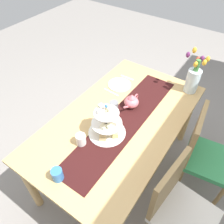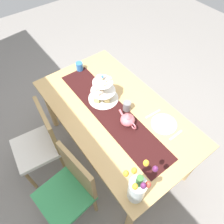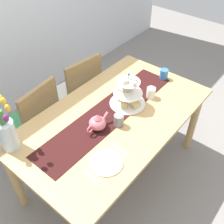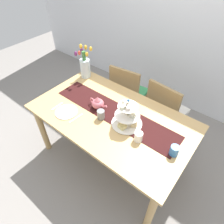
{
  "view_description": "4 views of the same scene",
  "coord_description": "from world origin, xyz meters",
  "px_view_note": "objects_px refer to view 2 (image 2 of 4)",
  "views": [
    {
      "loc": [
        1.11,
        0.69,
        2.14
      ],
      "look_at": [
        0.03,
        -0.06,
        0.84
      ],
      "focal_mm": 35.54,
      "sensor_mm": 36.0,
      "label": 1
    },
    {
      "loc": [
        -0.97,
        0.76,
        2.32
      ],
      "look_at": [
        -0.04,
        0.06,
        0.83
      ],
      "focal_mm": 33.38,
      "sensor_mm": 36.0,
      "label": 2
    },
    {
      "loc": [
        -1.22,
        -0.99,
        2.22
      ],
      "look_at": [
        -0.01,
        0.0,
        0.81
      ],
      "focal_mm": 42.95,
      "sensor_mm": 36.0,
      "label": 3
    },
    {
      "loc": [
        0.9,
        -1.11,
        2.16
      ],
      "look_at": [
        0.0,
        0.0,
        0.81
      ],
      "focal_mm": 31.35,
      "sensor_mm": 36.0,
      "label": 4
    }
  ],
  "objects_px": {
    "chair_right": "(41,141)",
    "knife_left": "(153,114)",
    "tiered_cake_stand": "(103,92)",
    "mug_orange": "(80,66)",
    "dining_table": "(115,117)",
    "teapot": "(128,120)",
    "mug_white_text": "(100,80)",
    "mug_grey": "(127,106)",
    "dinner_plate_left": "(164,124)",
    "chair_left": "(70,188)",
    "tulip_vase": "(137,188)",
    "fork_left": "(176,135)"
  },
  "relations": [
    {
      "from": "dining_table",
      "to": "knife_left",
      "type": "xyz_separation_m",
      "value": [
        -0.25,
        -0.26,
        0.11
      ]
    },
    {
      "from": "fork_left",
      "to": "mug_orange",
      "type": "xyz_separation_m",
      "value": [
        1.24,
        0.22,
        0.04
      ]
    },
    {
      "from": "chair_left",
      "to": "tiered_cake_stand",
      "type": "xyz_separation_m",
      "value": [
        0.48,
        -0.71,
        0.35
      ]
    },
    {
      "from": "chair_right",
      "to": "mug_grey",
      "type": "bearing_deg",
      "value": -113.23
    },
    {
      "from": "chair_left",
      "to": "mug_grey",
      "type": "relative_size",
      "value": 9.58
    },
    {
      "from": "chair_right",
      "to": "fork_left",
      "type": "height_order",
      "value": "chair_right"
    },
    {
      "from": "chair_right",
      "to": "teapot",
      "type": "bearing_deg",
      "value": -124.07
    },
    {
      "from": "teapot",
      "to": "dinner_plate_left",
      "type": "bearing_deg",
      "value": -128.33
    },
    {
      "from": "mug_grey",
      "to": "mug_orange",
      "type": "xyz_separation_m",
      "value": [
        0.76,
        0.06,
        -0.0
      ]
    },
    {
      "from": "dinner_plate_left",
      "to": "mug_orange",
      "type": "bearing_deg",
      "value": 11.47
    },
    {
      "from": "dinner_plate_left",
      "to": "mug_grey",
      "type": "height_order",
      "value": "mug_grey"
    },
    {
      "from": "chair_right",
      "to": "mug_orange",
      "type": "xyz_separation_m",
      "value": [
        0.41,
        -0.74,
        0.31
      ]
    },
    {
      "from": "fork_left",
      "to": "knife_left",
      "type": "bearing_deg",
      "value": 0.0
    },
    {
      "from": "mug_white_text",
      "to": "mug_grey",
      "type": "bearing_deg",
      "value": 179.84
    },
    {
      "from": "tiered_cake_stand",
      "to": "fork_left",
      "type": "distance_m",
      "value": 0.78
    },
    {
      "from": "chair_right",
      "to": "mug_grey",
      "type": "height_order",
      "value": "chair_right"
    },
    {
      "from": "chair_right",
      "to": "dinner_plate_left",
      "type": "height_order",
      "value": "chair_right"
    },
    {
      "from": "tulip_vase",
      "to": "mug_grey",
      "type": "distance_m",
      "value": 0.8
    },
    {
      "from": "tiered_cake_stand",
      "to": "mug_orange",
      "type": "bearing_deg",
      "value": -4.12
    },
    {
      "from": "chair_left",
      "to": "knife_left",
      "type": "height_order",
      "value": "chair_left"
    },
    {
      "from": "chair_left",
      "to": "mug_orange",
      "type": "height_order",
      "value": "chair_left"
    },
    {
      "from": "teapot",
      "to": "mug_grey",
      "type": "distance_m",
      "value": 0.16
    },
    {
      "from": "tiered_cake_stand",
      "to": "fork_left",
      "type": "relative_size",
      "value": 2.03
    },
    {
      "from": "tiered_cake_stand",
      "to": "tulip_vase",
      "type": "relative_size",
      "value": 0.66
    },
    {
      "from": "teapot",
      "to": "tulip_vase",
      "type": "distance_m",
      "value": 0.64
    },
    {
      "from": "dining_table",
      "to": "mug_white_text",
      "type": "xyz_separation_m",
      "value": [
        0.39,
        -0.1,
        0.15
      ]
    },
    {
      "from": "chair_left",
      "to": "tiered_cake_stand",
      "type": "height_order",
      "value": "tiered_cake_stand"
    },
    {
      "from": "dinner_plate_left",
      "to": "chair_left",
      "type": "bearing_deg",
      "value": 83.75
    },
    {
      "from": "chair_right",
      "to": "tiered_cake_stand",
      "type": "bearing_deg",
      "value": -97.91
    },
    {
      "from": "dining_table",
      "to": "mug_white_text",
      "type": "bearing_deg",
      "value": -14.59
    },
    {
      "from": "teapot",
      "to": "mug_white_text",
      "type": "bearing_deg",
      "value": -9.95
    },
    {
      "from": "teapot",
      "to": "mug_white_text",
      "type": "height_order",
      "value": "teapot"
    },
    {
      "from": "tiered_cake_stand",
      "to": "knife_left",
      "type": "relative_size",
      "value": 1.79
    },
    {
      "from": "tulip_vase",
      "to": "knife_left",
      "type": "distance_m",
      "value": 0.78
    },
    {
      "from": "tulip_vase",
      "to": "dining_table",
      "type": "bearing_deg",
      "value": -26.39
    },
    {
      "from": "chair_right",
      "to": "tulip_vase",
      "type": "xyz_separation_m",
      "value": [
        -1.0,
        -0.35,
        0.41
      ]
    },
    {
      "from": "mug_grey",
      "to": "tiered_cake_stand",
      "type": "bearing_deg",
      "value": 21.57
    },
    {
      "from": "tiered_cake_stand",
      "to": "knife_left",
      "type": "height_order",
      "value": "tiered_cake_stand"
    },
    {
      "from": "mug_grey",
      "to": "mug_orange",
      "type": "height_order",
      "value": "mug_grey"
    },
    {
      "from": "chair_left",
      "to": "teapot",
      "type": "bearing_deg",
      "value": -81.87
    },
    {
      "from": "dining_table",
      "to": "dinner_plate_left",
      "type": "relative_size",
      "value": 7.25
    },
    {
      "from": "mug_orange",
      "to": "dinner_plate_left",
      "type": "bearing_deg",
      "value": -168.53
    },
    {
      "from": "tiered_cake_stand",
      "to": "knife_left",
      "type": "bearing_deg",
      "value": -149.48
    },
    {
      "from": "teapot",
      "to": "mug_grey",
      "type": "height_order",
      "value": "teapot"
    },
    {
      "from": "chair_right",
      "to": "knife_left",
      "type": "bearing_deg",
      "value": -119.11
    },
    {
      "from": "fork_left",
      "to": "mug_white_text",
      "type": "relative_size",
      "value": 1.58
    },
    {
      "from": "dining_table",
      "to": "mug_grey",
      "type": "xyz_separation_m",
      "value": [
        -0.06,
        -0.1,
        0.15
      ]
    },
    {
      "from": "mug_orange",
      "to": "tiered_cake_stand",
      "type": "bearing_deg",
      "value": 175.88
    },
    {
      "from": "tulip_vase",
      "to": "fork_left",
      "type": "bearing_deg",
      "value": -74.47
    },
    {
      "from": "knife_left",
      "to": "dining_table",
      "type": "bearing_deg",
      "value": 46.38
    }
  ]
}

